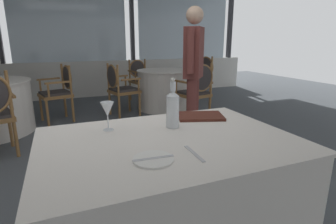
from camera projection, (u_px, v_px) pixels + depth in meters
ground_plane at (111, 185)px, 2.52m from camera, size 15.13×15.13×0.00m
window_wall_far at (73, 51)px, 6.14m from camera, size 9.14×0.14×2.75m
foreground_table at (169, 197)px, 1.64m from camera, size 1.46×1.04×0.77m
side_plate at (153, 159)px, 1.27m from camera, size 0.20×0.20×0.01m
butter_knife at (153, 158)px, 1.26m from camera, size 0.20×0.03×0.00m
dinner_fork at (194, 153)px, 1.34m from camera, size 0.02×0.21×0.00m
water_bottle at (173, 108)px, 1.72m from camera, size 0.08×0.08×0.33m
wine_glass at (107, 110)px, 1.66m from camera, size 0.08×0.08×0.18m
menu_book at (200, 116)px, 1.97m from camera, size 0.38×0.32×0.02m
dining_chair_0_3 at (60, 88)px, 4.43m from camera, size 0.57×0.61×0.94m
background_table_1 at (164, 89)px, 5.29m from camera, size 1.08×1.08×0.77m
dining_chair_1_0 at (197, 88)px, 4.48m from camera, size 0.61×0.55×0.97m
dining_chair_1_1 at (201, 76)px, 5.78m from camera, size 0.55×0.61×1.00m
dining_chair_1_2 at (140, 76)px, 6.00m from camera, size 0.61×0.55×0.92m
dining_chair_1_3 at (119, 86)px, 4.70m from camera, size 0.55×0.61×0.94m
diner_person_0 at (194, 66)px, 3.47m from camera, size 0.38×0.43×1.73m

